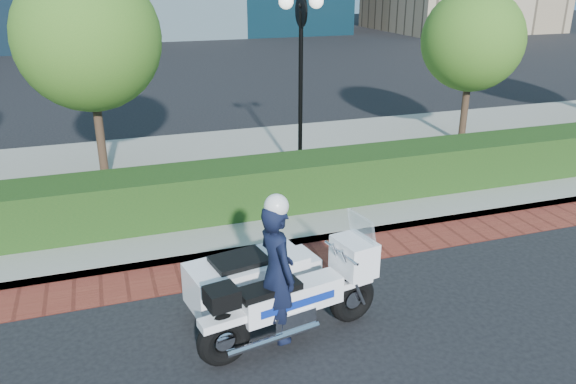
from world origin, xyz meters
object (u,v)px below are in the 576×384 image
object	(u,v)px
tree_b	(88,39)
police_motorcycle	(271,282)
lamppost	(301,59)
tree_c	(473,40)

from	to	relation	value
tree_b	police_motorcycle	bearing A→B (deg)	-73.39
lamppost	police_motorcycle	size ratio (longest dim) A/B	1.53
lamppost	tree_b	xyz separation A→B (m)	(-4.50, 1.30, 0.48)
tree_c	police_motorcycle	world-z (taller)	tree_c
lamppost	tree_b	world-z (taller)	tree_b
police_motorcycle	lamppost	bearing A→B (deg)	55.76
lamppost	tree_c	world-z (taller)	tree_c
tree_c	tree_b	bearing A→B (deg)	180.00
tree_b	lamppost	bearing A→B (deg)	-16.11
tree_c	police_motorcycle	bearing A→B (deg)	-139.13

